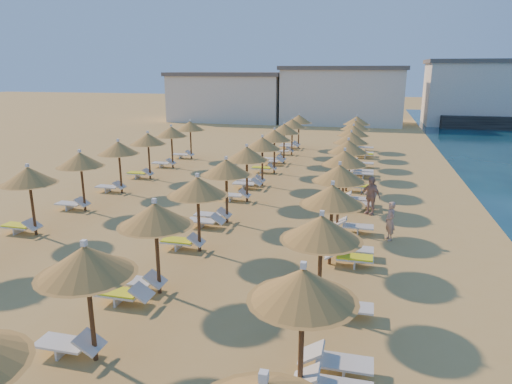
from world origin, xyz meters
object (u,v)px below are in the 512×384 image
(beachgoer_b, at_px, (371,193))
(beachgoer_a, at_px, (390,221))
(parasol_row_east, at_px, (342,166))
(beachgoer_c, at_px, (370,196))
(parasol_row_west, at_px, (237,161))

(beachgoer_b, bearing_deg, beachgoer_a, -11.19)
(beachgoer_a, xyz_separation_m, beachgoer_b, (-0.79, 4.44, -0.01))
(parasol_row_east, relative_size, beachgoer_a, 25.22)
(beachgoer_c, height_order, beachgoer_b, beachgoer_c)
(parasol_row_west, height_order, beachgoer_b, parasol_row_west)
(beachgoer_a, distance_m, beachgoer_b, 4.51)
(parasol_row_east, height_order, beachgoer_c, parasol_row_east)
(beachgoer_a, relative_size, beachgoer_b, 1.01)
(beachgoer_b, bearing_deg, parasol_row_east, -53.81)
(parasol_row_east, xyz_separation_m, parasol_row_west, (-5.03, 0.00, 0.00))
(parasol_row_east, distance_m, beachgoer_c, 2.44)
(parasol_row_east, xyz_separation_m, beachgoer_c, (1.37, 1.17, -1.66))
(beachgoer_a, height_order, beachgoer_c, beachgoer_c)
(beachgoer_a, relative_size, beachgoer_c, 0.91)
(parasol_row_west, bearing_deg, parasol_row_east, 0.00)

